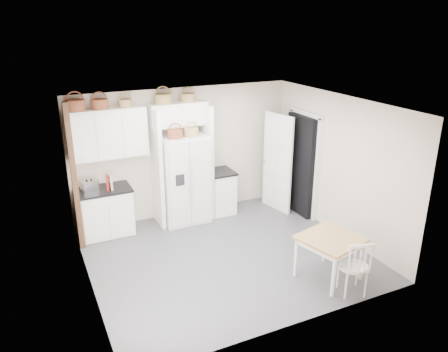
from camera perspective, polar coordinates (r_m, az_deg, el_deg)
floor at (r=7.63m, az=0.35°, el=-10.33°), size 4.50×4.50×0.00m
ceiling at (r=6.71m, az=0.40°, el=9.22°), size 4.50×4.50×0.00m
wall_back at (r=8.81m, az=-5.26°, el=3.07°), size 4.50×0.00×4.50m
wall_left at (r=6.49m, az=-17.89°, el=-4.20°), size 0.00×4.00×4.00m
wall_right at (r=8.24m, az=14.64°, el=1.26°), size 0.00×4.00×4.00m
refrigerator at (r=8.59m, az=-5.31°, el=-0.39°), size 0.90×0.73×1.75m
base_cab_left at (r=8.45m, az=-15.19°, el=-4.61°), size 0.94×0.59×0.87m
base_cab_right at (r=9.08m, az=-0.48°, el=-2.14°), size 0.49×0.59×0.86m
dining_table at (r=7.08m, az=13.55°, el=-10.32°), size 1.02×1.02×0.70m
windsor_chair at (r=6.76m, az=16.53°, el=-11.25°), size 0.53×0.50×0.88m
counter_left at (r=8.28m, az=-15.47°, el=-1.75°), size 0.98×0.63×0.04m
counter_right at (r=8.92m, az=-0.49°, el=0.54°), size 0.53×0.63×0.04m
toaster at (r=8.20m, az=-17.16°, el=-1.22°), size 0.33×0.25×0.20m
cookbook_red at (r=8.16m, az=-14.94°, el=-0.86°), size 0.08×0.18×0.26m
cookbook_cream at (r=8.17m, az=-14.51°, el=-0.82°), size 0.05×0.18×0.26m
basket_upper_a at (r=7.94m, az=-18.84°, el=8.72°), size 0.33×0.33×0.19m
basket_upper_b at (r=8.00m, az=-15.93°, el=9.03°), size 0.29×0.29×0.17m
basket_upper_c at (r=8.08m, az=-12.80°, el=9.28°), size 0.23×0.23×0.14m
basket_bridge_a at (r=8.26m, az=-7.98°, el=9.95°), size 0.32×0.32×0.18m
basket_bridge_b at (r=8.42m, az=-4.78°, el=10.18°), size 0.27×0.27×0.16m
basket_fridge_a at (r=8.17m, az=-6.41°, el=5.47°), size 0.29×0.29×0.15m
basket_fridge_b at (r=8.27m, az=-4.29°, el=5.72°), size 0.28×0.28×0.15m
upper_cabinet at (r=8.13m, az=-14.98°, el=5.40°), size 1.40×0.34×0.90m
bridge_cabinet at (r=8.41m, az=-6.00°, el=8.02°), size 1.12×0.34×0.45m
fridge_panel_left at (r=8.40m, az=-8.74°, el=0.97°), size 0.08×0.60×2.30m
fridge_panel_right at (r=8.72m, az=-2.32°, el=1.91°), size 0.08×0.60×2.30m
trim_post at (r=7.75m, az=-18.97°, el=-0.37°), size 0.09×0.09×2.60m
doorway_void at (r=9.02m, az=10.05°, el=1.40°), size 0.18×0.85×2.05m
door_slab at (r=9.09m, az=6.99°, el=1.71°), size 0.21×0.79×2.05m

